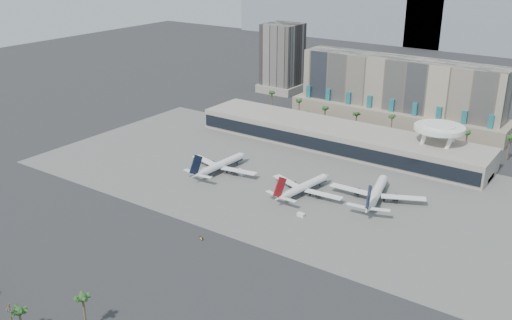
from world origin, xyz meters
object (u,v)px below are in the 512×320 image
Objects in this scene: utility_pole at (11,318)px; service_vehicle_b at (301,215)px; airliner_left at (221,165)px; airliner_right at (376,193)px; service_vehicle_a at (241,172)px; taxiway_sign at (201,238)px; airliner_centre at (304,187)px.

utility_pole is 3.70× the size of service_vehicle_b.
utility_pole is at bearing -74.57° from airliner_left.
airliner_left is 62.95m from service_vehicle_b.
airliner_right reaches higher than service_vehicle_a.
service_vehicle_a is at bearing 157.88° from service_vehicle_b.
airliner_left is 19.88× the size of taxiway_sign.
airliner_left reaches higher than taxiway_sign.
airliner_left is at bearing -147.87° from service_vehicle_a.
service_vehicle_a is 54.12m from service_vehicle_b.
taxiway_sign is at bearing -116.48° from service_vehicle_b.
airliner_centre reaches higher than taxiway_sign.
airliner_right is 69.87m from service_vehicle_a.
taxiway_sign is (-11.61, -60.81, -3.11)m from airliner_centre.
airliner_left is 70.74m from taxiway_sign.
taxiway_sign is at bearing -92.23° from airliner_centre.
airliner_right reaches higher than service_vehicle_b.
service_vehicle_b is at bearing -15.33° from airliner_left.
service_vehicle_b is 1.49× the size of taxiway_sign.
airliner_right is (49.71, 151.65, -3.16)m from utility_pole.
airliner_right is 39.03m from service_vehicle_b.
airliner_right is 84.84m from taxiway_sign.
taxiway_sign is (26.69, -62.80, -0.77)m from service_vehicle_a.
airliner_centre reaches higher than service_vehicle_a.
airliner_right is at bearing 78.35° from taxiway_sign.
utility_pole reaches higher than service_vehicle_b.
service_vehicle_a is (10.50, 2.72, -2.50)m from airliner_left.
utility_pole is 122.09m from service_vehicle_b.
utility_pole is 5.52× the size of taxiway_sign.
taxiway_sign is (7.40, 78.20, -6.65)m from utility_pole.
airliner_left reaches higher than utility_pole.
service_vehicle_b is (49.10, -22.77, -0.43)m from service_vehicle_a.
service_vehicle_b is (59.60, -20.05, -2.93)m from airliner_left.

